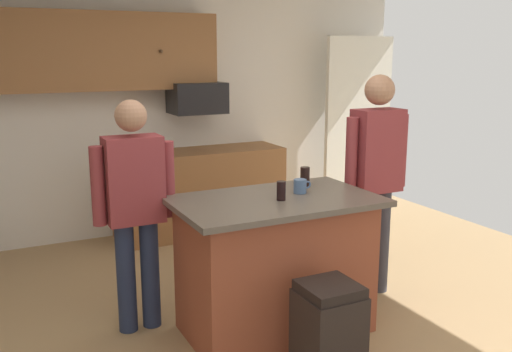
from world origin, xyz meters
TOP-DOWN VIEW (x-y plane):
  - floor at (0.00, 0.00)m, footprint 7.04×7.04m
  - back_wall at (0.00, 2.80)m, footprint 6.40×0.10m
  - french_door_window_panel at (2.60, 2.40)m, footprint 0.90×0.06m
  - cabinet_run_upper at (-0.40, 2.60)m, footprint 2.40×0.38m
  - cabinet_run_lower at (0.60, 2.48)m, footprint 1.80×0.63m
  - microwave_over_range at (0.60, 2.50)m, footprint 0.56×0.40m
  - kitchen_island at (0.26, 0.14)m, footprint 1.37×0.84m
  - person_guest_left at (1.26, 0.35)m, footprint 0.57×0.23m
  - person_elder_center at (-0.58, 0.58)m, footprint 0.57×0.22m
  - mug_ceramic_white at (0.49, 0.19)m, footprint 0.13×0.09m
  - glass_dark_ale at (0.27, 0.08)m, footprint 0.06×0.06m
  - tumbler_amber at (0.62, 0.36)m, footprint 0.07×0.07m
  - trash_bin at (0.24, -0.56)m, footprint 0.34×0.34m

SIDE VIEW (x-z plane):
  - floor at x=0.00m, z-range 0.00..0.00m
  - trash_bin at x=0.24m, z-range 0.00..0.61m
  - cabinet_run_lower at x=0.60m, z-range 0.00..0.90m
  - kitchen_island at x=0.26m, z-range 0.01..0.96m
  - person_elder_center at x=-0.58m, z-range 0.12..1.73m
  - mug_ceramic_white at x=0.49m, z-range 0.96..1.05m
  - person_guest_left at x=1.26m, z-range 0.14..1.90m
  - glass_dark_ale at x=0.27m, z-range 0.96..1.08m
  - tumbler_amber at x=0.62m, z-range 0.96..1.10m
  - french_door_window_panel at x=2.60m, z-range 0.10..2.10m
  - back_wall at x=0.00m, z-range 0.00..2.60m
  - microwave_over_range at x=0.60m, z-range 1.29..1.61m
  - cabinet_run_upper at x=-0.40m, z-range 1.55..2.30m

